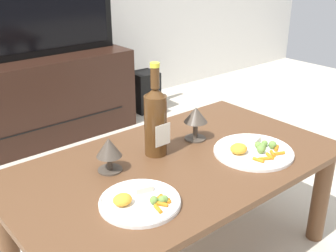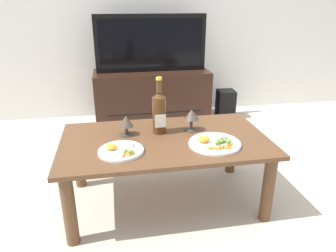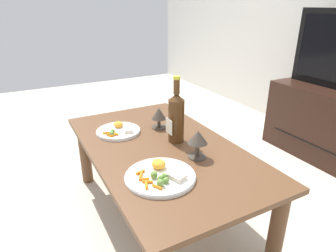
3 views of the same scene
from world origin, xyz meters
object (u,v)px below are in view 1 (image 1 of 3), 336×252
Objects in this scene: dining_table at (176,179)px; dinner_plate_left at (140,201)px; wine_bottle at (156,119)px; goblet_right at (196,117)px; tv_screen at (30,11)px; tv_stand at (41,98)px; dinner_plate_right at (253,150)px; goblet_left at (109,149)px; floor_speaker at (145,91)px.

dinner_plate_left reaches higher than dining_table.
wine_bottle reaches higher than goblet_right.
goblet_right is at bearing 27.76° from dining_table.
dining_table is 0.27m from goblet_right.
dining_table is at bearing -94.53° from tv_screen.
dinner_plate_right is at bearing -84.68° from tv_stand.
tv_stand is 1.39m from goblet_right.
tv_stand is at bearing 90.00° from tv_screen.
goblet_left is at bearing -103.84° from tv_stand.
tv_screen is 8.92× the size of goblet_left.
tv_stand is at bearing 92.94° from goblet_right.
tv_screen reaches higher than dinner_plate_right.
dinner_plate_right is at bearing -84.67° from tv_screen.
floor_speaker is at bearing 61.08° from goblet_right.
dining_table is at bearing -152.24° from goblet_right.
dinner_plate_right is (0.53, 0.00, 0.00)m from dinner_plate_left.
wine_bottle is 2.84× the size of goblet_left.
dining_table is at bearing 27.39° from dinner_plate_left.
tv_stand reaches higher than floor_speaker.
tv_screen is 3.14× the size of wine_bottle.
goblet_right is at bearing 27.54° from dinner_plate_left.
tv_stand is 0.55m from tv_screen.
tv_screen is 7.99× the size of goblet_right.
dinner_plate_left is (-0.38, -1.60, -0.36)m from tv_screen.
dinner_plate_left is 0.53m from dinner_plate_right.
tv_screen is at bearing 76.14° from goblet_left.
goblet_right is 0.46× the size of dinner_plate_right.
goblet_right reaches higher than tv_stand.
floor_speaker is 1.02× the size of dinner_plate_right.
wine_bottle is at bearing 100.15° from dining_table.
goblet_right is at bearing 108.61° from dinner_plate_right.
dining_table is 1.47m from tv_stand.
dining_table is at bearing -79.85° from wine_bottle.
dining_table is at bearing -119.17° from floor_speaker.
wine_bottle is at bearing -95.58° from tv_screen.
tv_screen is at bearing 95.33° from dinner_plate_right.
dinner_plate_left is (-0.38, -1.60, 0.18)m from tv_stand.
goblet_right is 0.52m from dinner_plate_left.
goblet_right is at bearing -87.06° from tv_stand.
wine_bottle is 0.21m from goblet_right.
dinner_plate_right is (0.49, -0.23, -0.07)m from goblet_left.
floor_speaker is 1.57m from goblet_right.
dinner_plate_right is at bearing -109.10° from floor_speaker.
tv_stand is at bearing 76.16° from goblet_left.
tv_screen is (0.12, 1.46, 0.45)m from dining_table.
wine_bottle reaches higher than floor_speaker.
dinner_plate_right reaches higher than dining_table.
tv_screen is 1.39m from wine_bottle.
goblet_right is (0.41, 0.00, 0.01)m from goblet_left.
goblet_right reaches higher than dining_table.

